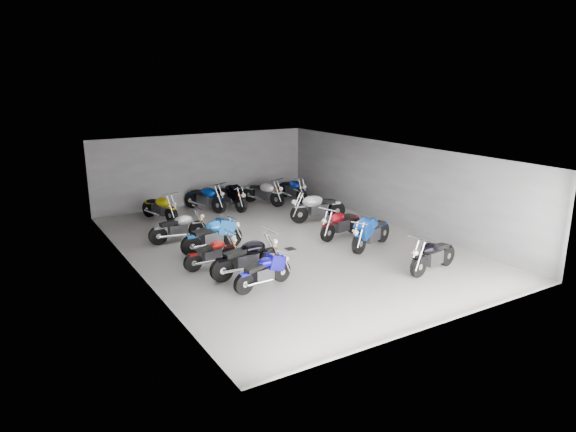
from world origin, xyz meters
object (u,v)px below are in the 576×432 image
at_px(motorcycle_left_f, 179,228).
at_px(motorcycle_back_d, 230,196).
at_px(motorcycle_right_f, 317,207).
at_px(drain_grate, 290,249).
at_px(motorcycle_left_d, 213,253).
at_px(motorcycle_right_d, 340,224).
at_px(motorcycle_back_e, 264,193).
at_px(motorcycle_back_b, 160,208).
at_px(motorcycle_left_c, 247,258).
at_px(motorcycle_right_a, 433,255).
at_px(motorcycle_back_c, 205,198).
at_px(motorcycle_left_b, 264,272).
at_px(motorcycle_left_e, 213,235).
at_px(motorcycle_back_f, 292,189).
at_px(motorcycle_right_c, 371,232).

xyz_separation_m(motorcycle_left_f, motorcycle_back_d, (3.49, 3.27, 0.07)).
bearing_deg(motorcycle_right_f, drain_grate, 140.40).
bearing_deg(motorcycle_left_d, motorcycle_right_d, 88.12).
relative_size(motorcycle_right_d, motorcycle_back_e, 0.97).
height_order(motorcycle_right_d, motorcycle_back_b, motorcycle_back_b).
bearing_deg(motorcycle_left_c, motorcycle_back_e, 144.83).
height_order(motorcycle_left_f, motorcycle_right_a, motorcycle_right_a).
bearing_deg(motorcycle_back_d, motorcycle_back_c, -26.96).
bearing_deg(motorcycle_left_c, motorcycle_left_d, -157.65).
bearing_deg(motorcycle_left_d, motorcycle_left_f, 173.77).
xyz_separation_m(motorcycle_left_b, motorcycle_right_a, (4.88, -1.51, 0.04)).
bearing_deg(motorcycle_right_f, motorcycle_left_b, 142.73).
bearing_deg(motorcycle_left_e, motorcycle_back_c, 153.92).
bearing_deg(motorcycle_left_e, motorcycle_right_d, 71.82).
distance_m(motorcycle_left_f, motorcycle_right_d, 5.76).
distance_m(motorcycle_left_e, motorcycle_back_b, 4.69).
bearing_deg(motorcycle_back_e, motorcycle_back_b, -20.14).
relative_size(drain_grate, motorcycle_back_c, 0.15).
height_order(motorcycle_left_b, motorcycle_back_d, motorcycle_back_d).
distance_m(drain_grate, motorcycle_right_d, 2.31).
distance_m(motorcycle_back_b, motorcycle_back_d, 3.20).
height_order(motorcycle_left_f, motorcycle_right_d, motorcycle_right_d).
bearing_deg(motorcycle_back_e, motorcycle_left_f, 9.81).
relative_size(motorcycle_right_f, motorcycle_back_c, 1.08).
xyz_separation_m(motorcycle_right_a, motorcycle_right_f, (0.19, 6.36, 0.07)).
distance_m(drain_grate, motorcycle_left_e, 2.63).
bearing_deg(motorcycle_right_d, motorcycle_back_f, -29.40).
height_order(motorcycle_right_f, motorcycle_back_b, motorcycle_right_f).
distance_m(motorcycle_left_d, motorcycle_right_a, 6.60).
bearing_deg(motorcycle_back_d, motorcycle_back_e, 170.43).
distance_m(motorcycle_right_f, motorcycle_back_d, 4.20).
distance_m(motorcycle_left_c, motorcycle_left_f, 4.20).
relative_size(motorcycle_back_b, motorcycle_back_e, 0.97).
relative_size(motorcycle_back_d, motorcycle_back_e, 1.08).
xyz_separation_m(motorcycle_right_f, motorcycle_back_b, (-5.37, 3.40, -0.05)).
height_order(motorcycle_left_d, motorcycle_right_a, motorcycle_right_a).
distance_m(motorcycle_right_a, motorcycle_right_c, 2.64).
xyz_separation_m(motorcycle_left_d, motorcycle_back_c, (2.45, 6.56, 0.11)).
bearing_deg(motorcycle_right_d, motorcycle_left_e, 63.55).
distance_m(motorcycle_left_d, motorcycle_left_f, 2.98).
xyz_separation_m(motorcycle_left_e, motorcycle_right_c, (4.69, -2.45, 0.02)).
relative_size(motorcycle_right_a, motorcycle_back_e, 0.96).
xyz_separation_m(motorcycle_left_f, motorcycle_back_b, (0.30, 3.07, 0.02)).
bearing_deg(motorcycle_back_b, motorcycle_back_d, 164.56).
bearing_deg(motorcycle_back_c, motorcycle_back_d, 138.79).
bearing_deg(motorcycle_right_f, motorcycle_back_c, 48.24).
height_order(motorcycle_left_b, motorcycle_back_f, motorcycle_back_f).
relative_size(motorcycle_left_d, motorcycle_left_e, 0.83).
distance_m(motorcycle_right_d, motorcycle_back_b, 7.43).
relative_size(motorcycle_right_d, motorcycle_back_b, 0.99).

